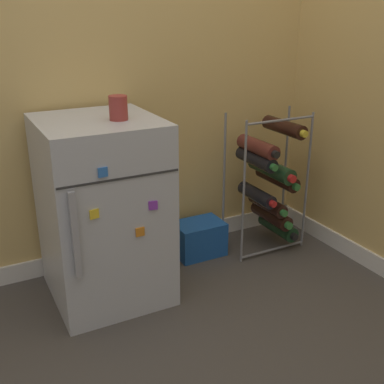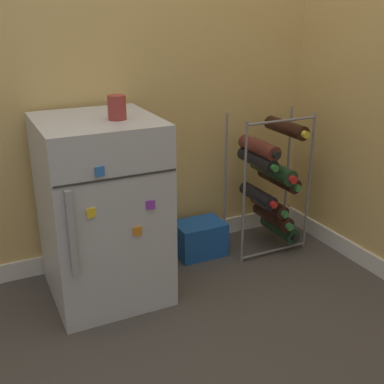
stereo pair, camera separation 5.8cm
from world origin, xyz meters
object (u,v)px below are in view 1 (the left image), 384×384
wine_rack (270,181)px  soda_box (199,238)px  mini_fridge (103,210)px  fridge_top_cup (118,108)px

wine_rack → soda_box: size_ratio=2.93×
mini_fridge → fridge_top_cup: fridge_top_cup is taller
mini_fridge → soda_box: size_ratio=3.19×
mini_fridge → fridge_top_cup: 0.45m
mini_fridge → fridge_top_cup: (0.07, -0.06, 0.44)m
wine_rack → mini_fridge: bearing=-177.6°
soda_box → fridge_top_cup: bearing=-158.4°
wine_rack → soda_box: 0.47m
wine_rack → soda_box: (-0.37, 0.08, -0.28)m
mini_fridge → wine_rack: size_ratio=1.09×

